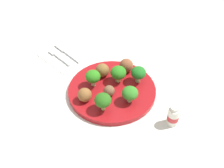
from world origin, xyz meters
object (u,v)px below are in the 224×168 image
object	(u,v)px
broccoli_floret_front_left	(103,100)
fork	(59,56)
broccoli_floret_front_right	(93,77)
meatball_far_rim	(109,91)
meatball_front_left	(85,95)
napkin	(64,56)
yogurt_bottle	(173,116)
broccoli_floret_mid_right	(129,94)
meatball_front_right	(126,66)
plate	(112,90)
broccoli_floret_near_rim	(138,73)
knife	(66,52)
broccoli_floret_back_left	(118,73)
meatball_mid_right	(102,70)

from	to	relation	value
broccoli_floret_front_left	fork	xyz separation A→B (m)	(0.31, -0.07, -0.05)
fork	broccoli_floret_front_right	bearing A→B (deg)	175.05
meatball_far_rim	fork	size ratio (longest dim) A/B	0.29
meatball_far_rim	meatball_front_left	bearing A→B (deg)	61.04
napkin	yogurt_bottle	distance (m)	0.47
napkin	broccoli_floret_mid_right	bearing A→B (deg)	178.47
meatball_front_right	napkin	bearing A→B (deg)	21.62
plate	broccoli_floret_near_rim	world-z (taller)	broccoli_floret_near_rim
broccoli_floret_front_left	napkin	world-z (taller)	broccoli_floret_front_left
broccoli_floret_mid_right	meatball_far_rim	size ratio (longest dim) A/B	1.52
meatball_front_right	meatball_front_left	bearing A→B (deg)	91.44
broccoli_floret_front_right	meatball_front_left	size ratio (longest dim) A/B	1.32
broccoli_floret_mid_right	broccoli_floret_front_right	distance (m)	0.13
meatball_far_rim	knife	distance (m)	0.28
broccoli_floret_front_right	meatball_front_right	size ratio (longest dim) A/B	1.22
broccoli_floret_back_left	napkin	xyz separation A→B (m)	(0.25, 0.04, -0.05)
meatball_mid_right	meatball_far_rim	size ratio (longest dim) A/B	1.30
napkin	broccoli_floret_back_left	bearing A→B (deg)	-171.84
meatball_front_left	knife	bearing A→B (deg)	-25.75
yogurt_bottle	broccoli_floret_mid_right	bearing A→B (deg)	15.65
knife	yogurt_bottle	size ratio (longest dim) A/B	2.15
plate	napkin	bearing A→B (deg)	-1.00
napkin	plate	bearing A→B (deg)	179.00
plate	broccoli_floret_near_rim	xyz separation A→B (m)	(-0.03, -0.08, 0.04)
broccoli_floret_front_right	knife	bearing A→B (deg)	-14.48
meatball_front_right	fork	distance (m)	0.26
meatball_mid_right	knife	world-z (taller)	meatball_mid_right
broccoli_floret_back_left	broccoli_floret_front_left	bearing A→B (deg)	114.42
broccoli_floret_front_right	broccoli_floret_front_left	size ratio (longest dim) A/B	0.99
broccoli_floret_front_left	meatball_front_left	distance (m)	0.07
broccoli_floret_front_left	fork	distance (m)	0.32
meatball_front_left	broccoli_floret_near_rim	bearing A→B (deg)	-108.05
broccoli_floret_near_rim	meatball_front_left	distance (m)	0.19
broccoli_floret_near_rim	meatball_front_right	xyz separation A→B (m)	(0.06, -0.01, -0.01)
plate	napkin	size ratio (longest dim) A/B	1.65
fork	broccoli_floret_mid_right	bearing A→B (deg)	-178.49
knife	meatball_mid_right	bearing A→B (deg)	179.68
meatball_far_rim	napkin	world-z (taller)	meatball_far_rim
meatball_mid_right	broccoli_floret_mid_right	bearing A→B (deg)	169.69
meatball_front_left	yogurt_bottle	size ratio (longest dim) A/B	0.64
meatball_front_right	broccoli_floret_front_left	bearing A→B (deg)	112.08
meatball_mid_right	meatball_far_rim	distance (m)	0.09
broccoli_floret_mid_right	meatball_mid_right	world-z (taller)	broccoli_floret_mid_right
broccoli_floret_mid_right	broccoli_floret_front_left	size ratio (longest dim) A/B	0.93
broccoli_floret_back_left	meatball_front_right	size ratio (longest dim) A/B	1.22
meatball_mid_right	knife	xyz separation A→B (m)	(0.20, -0.00, -0.03)
broccoli_floret_near_rim	knife	size ratio (longest dim) A/B	0.39
napkin	fork	xyz separation A→B (m)	(0.01, 0.02, 0.00)
meatball_far_rim	meatball_front_right	bearing A→B (deg)	-71.03
plate	yogurt_bottle	distance (m)	0.22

